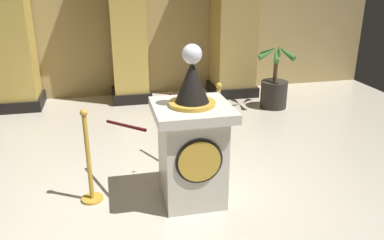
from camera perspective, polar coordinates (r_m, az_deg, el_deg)
ground_plane at (r=4.37m, az=-4.49°, el=-12.67°), size 10.52×10.52×0.00m
back_wall at (r=8.13m, az=-9.68°, el=16.37°), size 10.52×0.16×3.66m
pedestal_clock at (r=4.21m, az=0.02°, el=-3.40°), size 0.81×0.81×1.74m
stanchion_near at (r=5.31m, az=3.73°, el=-1.76°), size 0.24×0.24×1.06m
stanchion_far at (r=4.45m, az=-14.60°, el=-6.97°), size 0.24×0.24×1.08m
velvet_rope at (r=4.66m, az=-4.73°, el=0.42°), size 1.24×1.22×0.22m
column_left at (r=7.81m, az=-25.35°, el=13.96°), size 0.87×0.87×3.51m
column_right at (r=8.06m, az=6.18°, el=15.89°), size 0.93×0.93×3.51m
column_centre_rear at (r=7.65m, az=-9.41°, el=15.49°), size 0.78×0.78×3.51m
potted_palm_right at (r=7.50m, az=11.81°, el=4.60°), size 0.74×0.68×1.20m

